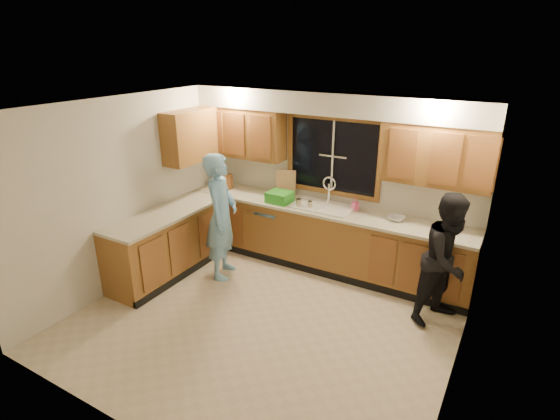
# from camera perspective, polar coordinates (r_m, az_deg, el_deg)

# --- Properties ---
(floor) EXTENTS (4.20, 4.20, 0.00)m
(floor) POSITION_cam_1_polar(r_m,az_deg,el_deg) (5.38, -2.13, -14.20)
(floor) COLOR beige
(floor) RESTS_ON ground
(ceiling) EXTENTS (4.20, 4.20, 0.00)m
(ceiling) POSITION_cam_1_polar(r_m,az_deg,el_deg) (4.43, -2.57, 13.21)
(ceiling) COLOR silver
(wall_back) EXTENTS (4.20, 0.00, 4.20)m
(wall_back) POSITION_cam_1_polar(r_m,az_deg,el_deg) (6.36, 6.83, 3.96)
(wall_back) COLOR silver
(wall_back) RESTS_ON ground
(wall_left) EXTENTS (0.00, 3.80, 3.80)m
(wall_left) POSITION_cam_1_polar(r_m,az_deg,el_deg) (6.09, -19.33, 2.11)
(wall_left) COLOR silver
(wall_left) RESTS_ON ground
(wall_right) EXTENTS (0.00, 3.80, 3.80)m
(wall_right) POSITION_cam_1_polar(r_m,az_deg,el_deg) (4.15, 23.26, -7.34)
(wall_right) COLOR silver
(wall_right) RESTS_ON ground
(base_cabinets_back) EXTENTS (4.20, 0.60, 0.88)m
(base_cabinets_back) POSITION_cam_1_polar(r_m,az_deg,el_deg) (6.39, 5.44, -3.68)
(base_cabinets_back) COLOR #8F5D29
(base_cabinets_back) RESTS_ON ground
(base_cabinets_left) EXTENTS (0.60, 1.90, 0.88)m
(base_cabinets_left) POSITION_cam_1_polar(r_m,az_deg,el_deg) (6.39, -14.34, -4.28)
(base_cabinets_left) COLOR #8F5D29
(base_cabinets_left) RESTS_ON ground
(countertop_back) EXTENTS (4.20, 0.63, 0.04)m
(countertop_back) POSITION_cam_1_polar(r_m,az_deg,el_deg) (6.20, 5.53, 0.13)
(countertop_back) COLOR beige
(countertop_back) RESTS_ON base_cabinets_back
(countertop_left) EXTENTS (0.63, 1.90, 0.04)m
(countertop_left) POSITION_cam_1_polar(r_m,az_deg,el_deg) (6.20, -14.62, -0.46)
(countertop_left) COLOR beige
(countertop_left) RESTS_ON base_cabinets_left
(upper_cabinets_left) EXTENTS (1.35, 0.33, 0.75)m
(upper_cabinets_left) POSITION_cam_1_polar(r_m,az_deg,el_deg) (6.75, -4.86, 10.07)
(upper_cabinets_left) COLOR #8F5D29
(upper_cabinets_left) RESTS_ON wall_back
(upper_cabinets_right) EXTENTS (1.35, 0.33, 0.75)m
(upper_cabinets_right) POSITION_cam_1_polar(r_m,az_deg,el_deg) (5.67, 19.81, 6.77)
(upper_cabinets_right) COLOR #8F5D29
(upper_cabinets_right) RESTS_ON wall_back
(upper_cabinets_return) EXTENTS (0.33, 0.90, 0.75)m
(upper_cabinets_return) POSITION_cam_1_polar(r_m,az_deg,el_deg) (6.58, -11.65, 9.44)
(upper_cabinets_return) COLOR #8F5D29
(upper_cabinets_return) RESTS_ON wall_left
(soffit) EXTENTS (4.20, 0.35, 0.30)m
(soffit) POSITION_cam_1_polar(r_m,az_deg,el_deg) (5.97, 6.61, 13.68)
(soffit) COLOR beige
(soffit) RESTS_ON wall_back
(window_frame) EXTENTS (1.44, 0.03, 1.14)m
(window_frame) POSITION_cam_1_polar(r_m,az_deg,el_deg) (6.26, 6.94, 7.00)
(window_frame) COLOR black
(window_frame) RESTS_ON wall_back
(sink) EXTENTS (0.86, 0.52, 0.57)m
(sink) POSITION_cam_1_polar(r_m,az_deg,el_deg) (6.23, 5.60, -0.11)
(sink) COLOR white
(sink) RESTS_ON countertop_back
(dishwasher) EXTENTS (0.60, 0.56, 0.82)m
(dishwasher) POSITION_cam_1_polar(r_m,az_deg,el_deg) (6.75, -1.16, -2.45)
(dishwasher) COLOR white
(dishwasher) RESTS_ON floor
(stove) EXTENTS (0.58, 0.75, 0.90)m
(stove) POSITION_cam_1_polar(r_m,az_deg,el_deg) (6.04, -18.07, -6.13)
(stove) COLOR white
(stove) RESTS_ON floor
(man) EXTENTS (0.62, 0.75, 1.76)m
(man) POSITION_cam_1_polar(r_m,az_deg,el_deg) (6.00, -7.66, -0.87)
(man) COLOR #74B1DC
(man) RESTS_ON floor
(woman) EXTENTS (0.91, 0.97, 1.58)m
(woman) POSITION_cam_1_polar(r_m,az_deg,el_deg) (5.36, 21.20, -6.04)
(woman) COLOR black
(woman) RESTS_ON floor
(knife_block) EXTENTS (0.15, 0.14, 0.24)m
(knife_block) POSITION_cam_1_polar(r_m,az_deg,el_deg) (6.99, -6.83, 3.73)
(knife_block) COLOR brown
(knife_block) RESTS_ON countertop_back
(cutting_board) EXTENTS (0.31, 0.21, 0.39)m
(cutting_board) POSITION_cam_1_polar(r_m,az_deg,el_deg) (6.59, 0.78, 3.52)
(cutting_board) COLOR tan
(cutting_board) RESTS_ON countertop_back
(dish_crate) EXTENTS (0.34, 0.32, 0.16)m
(dish_crate) POSITION_cam_1_polar(r_m,az_deg,el_deg) (6.36, -0.05, 1.72)
(dish_crate) COLOR green
(dish_crate) RESTS_ON countertop_back
(soap_bottle) EXTENTS (0.10, 0.11, 0.17)m
(soap_bottle) POSITION_cam_1_polar(r_m,az_deg,el_deg) (6.13, 9.82, 0.75)
(soap_bottle) COLOR #FA5F94
(soap_bottle) RESTS_ON countertop_back
(bowl) EXTENTS (0.24, 0.24, 0.05)m
(bowl) POSITION_cam_1_polar(r_m,az_deg,el_deg) (5.92, 14.98, -1.06)
(bowl) COLOR silver
(bowl) RESTS_ON countertop_back
(can_left) EXTENTS (0.08, 0.08, 0.13)m
(can_left) POSITION_cam_1_polar(r_m,az_deg,el_deg) (6.14, 2.44, 0.88)
(can_left) COLOR #B5AB8B
(can_left) RESTS_ON countertop_back
(can_right) EXTENTS (0.07, 0.07, 0.11)m
(can_right) POSITION_cam_1_polar(r_m,az_deg,el_deg) (6.12, 3.93, 0.66)
(can_right) COLOR #B5AB8B
(can_right) RESTS_ON countertop_back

